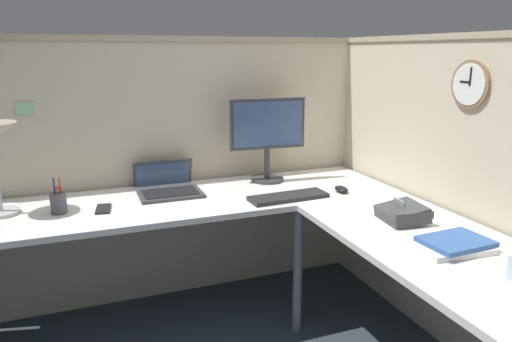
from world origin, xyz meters
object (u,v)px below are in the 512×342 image
cell_phone (103,209)px  book_stack (453,244)px  office_phone (403,214)px  pen_cup (58,203)px  monitor (267,133)px  keyboard (288,197)px  computer_mouse (341,189)px  wall_clock (471,84)px  laptop (167,186)px

cell_phone → book_stack: bearing=-30.0°
cell_phone → office_phone: office_phone is taller
pen_cup → monitor: bearing=9.0°
pen_cup → office_phone: (1.49, -0.70, -0.02)m
keyboard → cell_phone: keyboard is taller
computer_mouse → cell_phone: computer_mouse is taller
computer_mouse → wall_clock: bearing=-56.0°
monitor → computer_mouse: monitor is taller
office_phone → book_stack: 0.33m
laptop → computer_mouse: laptop is taller
monitor → pen_cup: 1.21m
monitor → cell_phone: (-0.97, -0.21, -0.29)m
monitor → keyboard: bearing=-94.9°
pen_cup → wall_clock: (1.81, -0.70, 0.57)m
computer_mouse → cell_phone: 1.27m
monitor → pen_cup: size_ratio=2.78×
computer_mouse → keyboard: bearing=-179.0°
keyboard → cell_phone: size_ratio=2.99×
pen_cup → cell_phone: pen_cup is taller
monitor → computer_mouse: 0.55m
laptop → cell_phone: laptop is taller
book_stack → keyboard: bearing=111.7°
keyboard → wall_clock: (0.67, -0.50, 0.61)m
laptop → keyboard: 0.69m
monitor → laptop: bearing=179.3°
office_phone → wall_clock: bearing=0.4°
monitor → cell_phone: monitor is taller
monitor → office_phone: bearing=-70.4°
monitor → book_stack: size_ratio=1.68×
computer_mouse → book_stack: 0.84m
cell_phone → office_phone: size_ratio=0.64×
computer_mouse → pen_cup: size_ratio=0.58×
monitor → wall_clock: bearing=-54.1°
pen_cup → book_stack: size_ratio=0.60×
monitor → computer_mouse: size_ratio=4.81×
pen_cup → computer_mouse: bearing=-7.2°
cell_phone → book_stack: size_ratio=0.48×
pen_cup → wall_clock: size_ratio=0.82×
monitor → office_phone: size_ratio=2.22×
monitor → wall_clock: 1.14m
computer_mouse → office_phone: size_ratio=0.46×
office_phone → book_stack: size_ratio=0.75×
pen_cup → office_phone: size_ratio=0.80×
laptop → office_phone: size_ratio=1.70×
office_phone → book_stack: (-0.01, -0.33, -0.02)m
book_stack → wall_clock: size_ratio=1.36×
office_phone → book_stack: bearing=-92.6°
laptop → cell_phone: size_ratio=2.65×
keyboard → computer_mouse: 0.33m
cell_phone → book_stack: 1.62m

